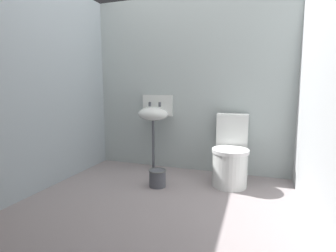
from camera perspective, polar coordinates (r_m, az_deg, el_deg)
name	(u,v)px	position (r m, az deg, el deg)	size (l,w,h in m)	color
ground_plane	(159,206)	(2.58, -2.07, -17.35)	(2.96, 2.58, 0.08)	gray
wall_back	(190,85)	(3.41, 4.82, 9.00)	(2.96, 0.10, 2.24)	#A9B4B3
wall_left	(48,85)	(3.14, -25.00, 8.30)	(0.10, 2.38, 2.24)	#A3AFB6
wall_right	(325,83)	(2.32, 31.50, 8.07)	(0.10, 2.38, 2.24)	#B0B3B5
toilet_near_wall	(231,156)	(3.02, 13.69, -6.43)	(0.42, 0.61, 0.78)	white
sink	(154,113)	(3.36, -3.14, 2.82)	(0.42, 0.35, 0.99)	#4C4F56
bucket	(157,178)	(2.90, -2.34, -11.36)	(0.20, 0.20, 0.19)	#4C4F56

